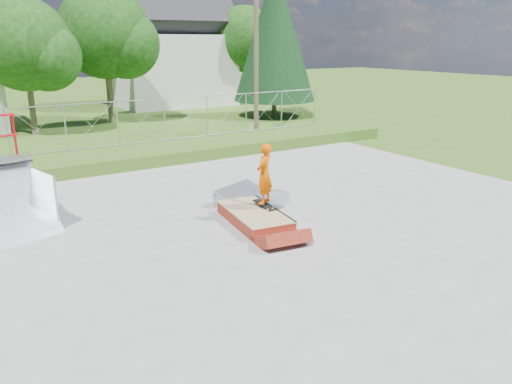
{
  "coord_description": "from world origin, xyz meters",
  "views": [
    {
      "loc": [
        -5.9,
        -9.24,
        4.57
      ],
      "look_at": [
        0.2,
        0.43,
        1.1
      ],
      "focal_mm": 35.0,
      "sensor_mm": 36.0,
      "label": 1
    }
  ],
  "objects": [
    {
      "name": "gable_house",
      "position": [
        9.0,
        26.0,
        3.84
      ],
      "size": [
        8.4,
        6.08,
        8.94
      ],
      "color": "silver",
      "rests_on": "ground"
    },
    {
      "name": "tree_left_near",
      "position": [
        -1.75,
        17.83,
        4.24
      ],
      "size": [
        4.76,
        4.48,
        6.65
      ],
      "color": "brown",
      "rests_on": "ground"
    },
    {
      "name": "skateboard",
      "position": [
        0.94,
        1.21,
        0.41
      ],
      "size": [
        0.28,
        0.81,
        0.13
      ],
      "primitive_type": "cube",
      "rotation": [
        0.14,
        0.0,
        0.08
      ],
      "color": "black",
      "rests_on": "grind_box"
    },
    {
      "name": "skater",
      "position": [
        0.94,
        1.21,
        1.2
      ],
      "size": [
        0.69,
        0.64,
        1.59
      ],
      "primitive_type": "imported",
      "rotation": [
        0.0,
        0.0,
        3.73
      ],
      "color": "#E75600",
      "rests_on": "grind_box"
    },
    {
      "name": "tree_back_mid",
      "position": [
        5.21,
        27.86,
        3.63
      ],
      "size": [
        4.08,
        3.84,
        5.7
      ],
      "color": "brown",
      "rests_on": "ground"
    },
    {
      "name": "ground",
      "position": [
        0.0,
        0.0,
        0.0
      ],
      "size": [
        120.0,
        120.0,
        0.0
      ],
      "primitive_type": "plane",
      "color": "#385F1B",
      "rests_on": "ground"
    },
    {
      "name": "flat_bank_ramp",
      "position": [
        1.28,
        2.35,
        0.24
      ],
      "size": [
        2.08,
        2.13,
        0.48
      ],
      "primitive_type": null,
      "rotation": [
        0.0,
        0.0,
        0.38
      ],
      "color": "#9A9CA2",
      "rests_on": "concrete_pad"
    },
    {
      "name": "tree_right_far",
      "position": [
        14.27,
        23.82,
        4.54
      ],
      "size": [
        5.1,
        4.8,
        7.12
      ],
      "color": "brown",
      "rests_on": "ground"
    },
    {
      "name": "utility_pole",
      "position": [
        7.5,
        12.0,
        4.0
      ],
      "size": [
        0.24,
        0.24,
        8.0
      ],
      "primitive_type": "cylinder",
      "color": "brown",
      "rests_on": "ground"
    },
    {
      "name": "concrete_pad",
      "position": [
        0.0,
        0.0,
        0.02
      ],
      "size": [
        20.0,
        16.0,
        0.04
      ],
      "primitive_type": "cube",
      "color": "gray",
      "rests_on": "ground"
    },
    {
      "name": "grind_box",
      "position": [
        0.56,
        1.09,
        0.18
      ],
      "size": [
        1.49,
        2.57,
        0.36
      ],
      "rotation": [
        0.0,
        0.0,
        -0.13
      ],
      "color": "maroon",
      "rests_on": "concrete_pad"
    },
    {
      "name": "chain_link_fence",
      "position": [
        0.0,
        10.5,
        1.4
      ],
      "size": [
        20.0,
        0.06,
        1.8
      ],
      "primitive_type": null,
      "color": "#9EA0A7",
      "rests_on": "grass_berm"
    },
    {
      "name": "grass_berm",
      "position": [
        0.0,
        9.5,
        0.25
      ],
      "size": [
        24.0,
        3.0,
        0.5
      ],
      "primitive_type": "cube",
      "color": "#385F1B",
      "rests_on": "ground"
    },
    {
      "name": "tree_center",
      "position": [
        2.78,
        19.81,
        4.85
      ],
      "size": [
        5.44,
        5.12,
        7.6
      ],
      "color": "brown",
      "rests_on": "ground"
    },
    {
      "name": "conifer_tree",
      "position": [
        12.0,
        17.0,
        5.05
      ],
      "size": [
        5.04,
        5.04,
        9.1
      ],
      "color": "brown",
      "rests_on": "ground"
    }
  ]
}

